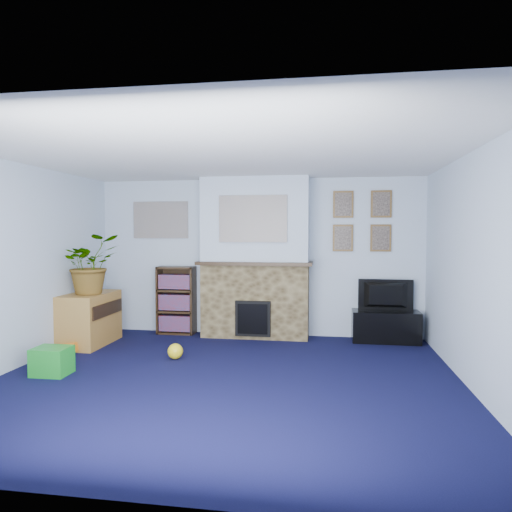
% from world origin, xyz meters
% --- Properties ---
extents(floor, '(5.00, 4.50, 0.01)m').
position_xyz_m(floor, '(0.00, 0.00, 0.00)').
color(floor, black).
rests_on(floor, ground).
extents(ceiling, '(5.00, 4.50, 0.01)m').
position_xyz_m(ceiling, '(0.00, 0.00, 2.40)').
color(ceiling, white).
rests_on(ceiling, wall_back).
extents(wall_back, '(5.00, 0.04, 2.40)m').
position_xyz_m(wall_back, '(0.00, 2.25, 1.20)').
color(wall_back, '#B0C0D5').
rests_on(wall_back, ground).
extents(wall_front, '(5.00, 0.04, 2.40)m').
position_xyz_m(wall_front, '(0.00, -2.25, 1.20)').
color(wall_front, '#B0C0D5').
rests_on(wall_front, ground).
extents(wall_left, '(0.04, 4.50, 2.40)m').
position_xyz_m(wall_left, '(-2.50, 0.00, 1.20)').
color(wall_left, '#B0C0D5').
rests_on(wall_left, ground).
extents(wall_right, '(0.04, 4.50, 2.40)m').
position_xyz_m(wall_right, '(2.50, 0.00, 1.20)').
color(wall_right, '#B0C0D5').
rests_on(wall_right, ground).
extents(chimney_breast, '(1.72, 0.50, 2.40)m').
position_xyz_m(chimney_breast, '(0.00, 2.05, 1.18)').
color(chimney_breast, brown).
rests_on(chimney_breast, ground).
extents(collage_main, '(1.00, 0.03, 0.68)m').
position_xyz_m(collage_main, '(0.00, 1.84, 1.78)').
color(collage_main, gray).
rests_on(collage_main, chimney_breast).
extents(collage_left, '(0.90, 0.03, 0.58)m').
position_xyz_m(collage_left, '(-1.55, 2.23, 1.78)').
color(collage_left, gray).
rests_on(collage_left, wall_back).
extents(portrait_tl, '(0.30, 0.03, 0.40)m').
position_xyz_m(portrait_tl, '(1.30, 2.23, 2.00)').
color(portrait_tl, brown).
rests_on(portrait_tl, wall_back).
extents(portrait_tr, '(0.30, 0.03, 0.40)m').
position_xyz_m(portrait_tr, '(1.85, 2.23, 2.00)').
color(portrait_tr, brown).
rests_on(portrait_tr, wall_back).
extents(portrait_bl, '(0.30, 0.03, 0.40)m').
position_xyz_m(portrait_bl, '(1.30, 2.23, 1.50)').
color(portrait_bl, brown).
rests_on(portrait_bl, wall_back).
extents(portrait_br, '(0.30, 0.03, 0.40)m').
position_xyz_m(portrait_br, '(1.85, 2.23, 1.50)').
color(portrait_br, brown).
rests_on(portrait_br, wall_back).
extents(tv_stand, '(0.95, 0.40, 0.45)m').
position_xyz_m(tv_stand, '(1.91, 2.03, 0.23)').
color(tv_stand, black).
rests_on(tv_stand, ground).
extents(television, '(0.78, 0.13, 0.45)m').
position_xyz_m(television, '(1.91, 2.05, 0.67)').
color(television, black).
rests_on(television, tv_stand).
extents(bookshelf, '(0.58, 0.28, 1.05)m').
position_xyz_m(bookshelf, '(-1.26, 2.11, 0.50)').
color(bookshelf, black).
rests_on(bookshelf, ground).
extents(sideboard, '(0.52, 0.94, 0.73)m').
position_xyz_m(sideboard, '(-2.24, 1.24, 0.35)').
color(sideboard, '#A37434').
rests_on(sideboard, ground).
extents(potted_plant, '(0.98, 0.99, 0.83)m').
position_xyz_m(potted_plant, '(-2.19, 1.19, 1.14)').
color(potted_plant, '#26661E').
rests_on(potted_plant, sideboard).
extents(mantel_clock, '(0.10, 0.06, 0.13)m').
position_xyz_m(mantel_clock, '(-0.09, 2.00, 1.22)').
color(mantel_clock, gold).
rests_on(mantel_clock, chimney_breast).
extents(mantel_candle, '(0.05, 0.05, 0.16)m').
position_xyz_m(mantel_candle, '(0.25, 2.00, 1.23)').
color(mantel_candle, '#B2BFC6').
rests_on(mantel_candle, chimney_breast).
extents(mantel_teddy, '(0.14, 0.14, 0.14)m').
position_xyz_m(mantel_teddy, '(-0.58, 2.00, 1.22)').
color(mantel_teddy, gray).
rests_on(mantel_teddy, chimney_breast).
extents(mantel_can, '(0.05, 0.05, 0.11)m').
position_xyz_m(mantel_can, '(0.73, 2.00, 1.21)').
color(mantel_can, blue).
rests_on(mantel_can, chimney_breast).
extents(green_crate, '(0.39, 0.31, 0.31)m').
position_xyz_m(green_crate, '(-1.95, -0.11, 0.14)').
color(green_crate, '#198C26').
rests_on(green_crate, ground).
extents(toy_ball, '(0.19, 0.19, 0.19)m').
position_xyz_m(toy_ball, '(-0.80, 0.70, 0.09)').
color(toy_ball, yellow).
rests_on(toy_ball, ground).
extents(toy_block, '(0.20, 0.20, 0.25)m').
position_xyz_m(toy_block, '(-2.11, 0.97, 0.11)').
color(toy_block, blue).
rests_on(toy_block, ground).
extents(toy_tube, '(0.29, 0.13, 0.17)m').
position_xyz_m(toy_tube, '(-2.29, 0.74, 0.07)').
color(toy_tube, orange).
rests_on(toy_tube, ground).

